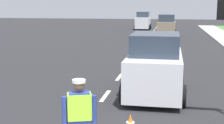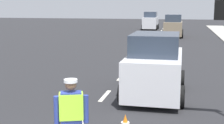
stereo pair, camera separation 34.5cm
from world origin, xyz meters
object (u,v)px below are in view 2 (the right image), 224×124
at_px(car_outgoing_far, 173,27).
at_px(car_oncoming_third, 150,21).
at_px(road_worker, 73,116).
at_px(car_outgoing_ahead, 155,67).

height_order(car_outgoing_far, car_oncoming_third, car_oncoming_third).
xyz_separation_m(road_worker, car_oncoming_third, (-2.01, 35.93, 0.12)).
distance_m(road_worker, car_outgoing_ahead, 5.25).
height_order(road_worker, car_outgoing_ahead, car_outgoing_ahead).
relative_size(road_worker, car_outgoing_ahead, 0.43).
bearing_deg(car_oncoming_third, car_outgoing_far, -71.51).
relative_size(road_worker, car_oncoming_third, 0.43).
xyz_separation_m(car_outgoing_ahead, car_outgoing_far, (-0.03, 21.39, 0.02)).
bearing_deg(car_outgoing_far, car_outgoing_ahead, -89.93).
distance_m(car_outgoing_ahead, car_oncoming_third, 30.98).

